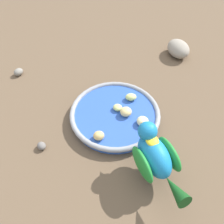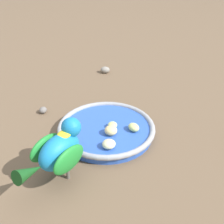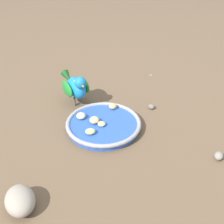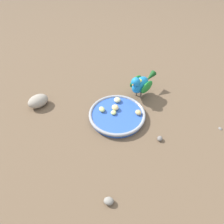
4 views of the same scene
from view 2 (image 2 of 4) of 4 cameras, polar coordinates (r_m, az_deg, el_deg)
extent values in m
plane|color=brown|center=(0.81, -0.64, -2.96)|extent=(4.00, 4.00, 0.00)
cylinder|color=#2D56B7|center=(0.79, -0.98, -3.34)|extent=(0.22, 0.22, 0.02)
torus|color=#93969B|center=(0.78, -0.98, -2.75)|extent=(0.23, 0.23, 0.01)
ellipsoid|color=#C6D17A|center=(0.78, 0.26, -2.24)|extent=(0.03, 0.03, 0.01)
ellipsoid|color=tan|center=(0.78, -7.35, -2.49)|extent=(0.03, 0.03, 0.02)
ellipsoid|color=#C6D17A|center=(0.77, 3.79, -2.65)|extent=(0.03, 0.03, 0.02)
ellipsoid|color=beige|center=(0.72, -0.56, -5.58)|extent=(0.04, 0.04, 0.02)
ellipsoid|color=#E5C67F|center=(0.75, -0.20, -3.21)|extent=(0.04, 0.04, 0.02)
cylinder|color=#59544C|center=(0.69, -9.24, -9.43)|extent=(0.01, 0.01, 0.03)
cylinder|color=#59544C|center=(0.67, -7.67, -10.30)|extent=(0.01, 0.01, 0.03)
ellipsoid|color=#197AB7|center=(0.65, -9.09, -6.77)|extent=(0.11, 0.10, 0.07)
ellipsoid|color=#1E7F2D|center=(0.66, -11.45, -6.07)|extent=(0.08, 0.06, 0.05)
ellipsoid|color=#1E7F2D|center=(0.63, -7.49, -8.17)|extent=(0.08, 0.06, 0.05)
cone|color=#144719|center=(0.61, -14.10, -10.07)|extent=(0.07, 0.06, 0.04)
sphere|color=#197AB7|center=(0.65, -7.10, -2.64)|extent=(0.05, 0.05, 0.04)
cone|color=orange|center=(0.66, -5.99, -2.10)|extent=(0.02, 0.02, 0.01)
ellipsoid|color=yellow|center=(0.64, -8.25, -3.84)|extent=(0.04, 0.04, 0.01)
ellipsoid|color=slate|center=(0.89, -11.87, 0.33)|extent=(0.03, 0.03, 0.02)
ellipsoid|color=gray|center=(1.09, -1.20, 7.32)|extent=(0.04, 0.03, 0.02)
camera|label=1|loc=(0.56, -43.42, 25.40)|focal=37.54mm
camera|label=3|loc=(1.18, 39.55, 30.48)|focal=47.70mm
camera|label=4|loc=(1.20, -3.43, 38.12)|focal=31.30mm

